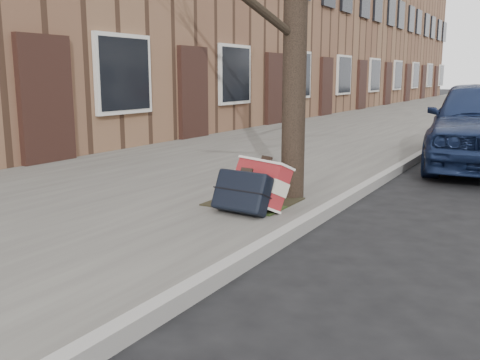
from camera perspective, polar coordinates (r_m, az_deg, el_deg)
The scene contains 6 objects.
ground at distance 4.11m, azimuth 18.42°, elevation -10.54°, with size 120.00×120.00×0.00m, color black.
near_sidewalk at distance 19.33m, azimuth 16.98°, elevation 6.39°, with size 5.00×70.00×0.12m, color slate.
house_near at distance 22.39m, azimuth 2.69°, elevation 16.25°, with size 6.80×40.00×7.00m, color brown.
dirt_patch at distance 5.82m, azimuth 1.46°, elevation -2.31°, with size 0.85×0.85×0.01m, color black.
suitcase_red at distance 5.51m, azimuth 2.06°, elevation -0.42°, with size 0.66×0.18×0.48m, color maroon.
suitcase_navy at distance 5.28m, azimuth 0.22°, elevation -1.25°, with size 0.58×0.19×0.41m, color black.
Camera 1 is at (0.71, -3.77, 1.47)m, focal length 40.00 mm.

